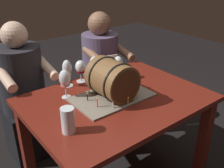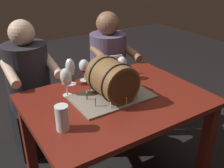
# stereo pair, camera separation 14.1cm
# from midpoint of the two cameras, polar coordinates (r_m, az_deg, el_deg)

# --- Properties ---
(dining_table) EXTENTS (1.17, 0.86, 0.73)m
(dining_table) POSITION_cam_midpoint_polar(r_m,az_deg,el_deg) (1.79, 3.28, -6.39)
(dining_table) COLOR maroon
(dining_table) RESTS_ON ground
(barrel_cake) EXTENTS (0.52, 0.33, 0.27)m
(barrel_cake) POSITION_cam_midpoint_polar(r_m,az_deg,el_deg) (1.68, 2.40, 0.63)
(barrel_cake) COLOR gray
(barrel_cake) RESTS_ON dining_table
(wine_glass_red) EXTENTS (0.08, 0.08, 0.17)m
(wine_glass_red) POSITION_cam_midpoint_polar(r_m,az_deg,el_deg) (1.94, -4.06, 3.74)
(wine_glass_red) COLOR white
(wine_glass_red) RESTS_ON dining_table
(wine_glass_empty) EXTENTS (0.07, 0.07, 0.18)m
(wine_glass_empty) POSITION_cam_midpoint_polar(r_m,az_deg,el_deg) (1.96, -0.98, 4.65)
(wine_glass_empty) COLOR white
(wine_glass_empty) RESTS_ON dining_table
(wine_glass_rose) EXTENTS (0.08, 0.08, 0.20)m
(wine_glass_rose) POSITION_cam_midpoint_polar(r_m,az_deg,el_deg) (1.72, -7.75, 1.35)
(wine_glass_rose) COLOR white
(wine_glass_rose) RESTS_ON dining_table
(wine_glass_amber) EXTENTS (0.08, 0.08, 0.18)m
(wine_glass_amber) POSITION_cam_midpoint_polar(r_m,az_deg,el_deg) (1.96, 4.25, 4.24)
(wine_glass_amber) COLOR white
(wine_glass_amber) RESTS_ON dining_table
(wine_glass_white) EXTENTS (0.07, 0.07, 0.20)m
(wine_glass_white) POSITION_cam_midpoint_polar(r_m,az_deg,el_deg) (1.88, -7.01, 3.47)
(wine_glass_white) COLOR white
(wine_glass_white) RESTS_ON dining_table
(beer_pint) EXTENTS (0.07, 0.07, 0.14)m
(beer_pint) POSITION_cam_midpoint_polar(r_m,az_deg,el_deg) (1.40, -7.98, -7.66)
(beer_pint) COLOR white
(beer_pint) RESTS_ON dining_table
(menu_card) EXTENTS (0.11, 0.04, 0.16)m
(menu_card) POSITION_cam_midpoint_polar(r_m,az_deg,el_deg) (2.05, 2.70, 4.15)
(menu_card) COLOR silver
(menu_card) RESTS_ON dining_table
(person_seated_left) EXTENTS (0.38, 0.47, 1.16)m
(person_seated_left) POSITION_cam_midpoint_polar(r_m,az_deg,el_deg) (2.25, -15.59, -2.32)
(person_seated_left) COLOR black
(person_seated_left) RESTS_ON ground
(person_seated_right) EXTENTS (0.37, 0.46, 1.15)m
(person_seated_right) POSITION_cam_midpoint_polar(r_m,az_deg,el_deg) (2.54, 0.78, 1.72)
(person_seated_right) COLOR #372D40
(person_seated_right) RESTS_ON ground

